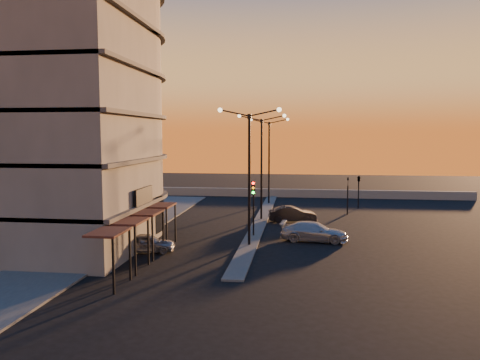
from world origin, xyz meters
The scene contains 14 objects.
ground centered at (0.00, 0.00, 0.00)m, with size 120.00×120.00×0.00m, color black.
sidewalk_west centered at (-10.50, 4.00, 0.06)m, with size 5.00×40.00×0.12m, color #464644.
median centered at (0.00, 10.00, 0.06)m, with size 1.20×36.00×0.12m, color #464644.
parapet centered at (2.00, 26.00, 0.50)m, with size 44.00×0.50×1.00m, color slate.
building centered at (-14.00, 0.03, 11.91)m, with size 14.35×17.08×25.00m.
streetlamp_near centered at (0.00, 0.00, 5.59)m, with size 4.32×0.32×9.51m.
streetlamp_mid centered at (0.00, 10.00, 5.59)m, with size 4.32×0.32×9.51m.
streetlamp_far centered at (0.00, 20.00, 5.59)m, with size 4.32×0.32×9.51m.
traffic_light_main centered at (0.00, 2.87, 2.89)m, with size 0.28×0.44×4.25m.
signal_east_a centered at (8.00, 14.00, 1.93)m, with size 0.13×0.16×3.60m.
signal_east_b centered at (9.50, 18.00, 3.10)m, with size 0.42×1.99×3.60m.
car_hatchback centered at (-6.50, -2.57, 0.63)m, with size 1.49×3.71×1.26m, color gray.
car_sedan centered at (2.80, 9.47, 0.69)m, with size 1.46×4.18×1.38m, color black.
car_wagon centered at (4.50, 2.11, 0.70)m, with size 1.96×4.81×1.40m, color #A9ABB1.
Camera 1 is at (3.47, -31.58, 7.68)m, focal length 35.00 mm.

